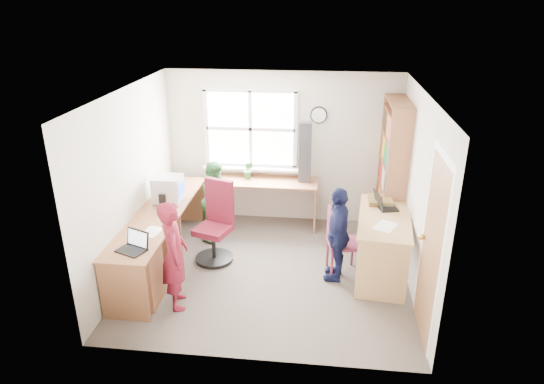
# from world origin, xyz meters

# --- Properties ---
(room) EXTENTS (3.64, 3.44, 2.44)m
(room) POSITION_xyz_m (0.01, 0.10, 1.22)
(room) COLOR #4B413B
(room) RESTS_ON ground
(l_desk) EXTENTS (2.38, 2.95, 0.75)m
(l_desk) POSITION_xyz_m (-1.31, -0.28, 0.46)
(l_desk) COLOR #9B603E
(l_desk) RESTS_ON ground
(right_desk) EXTENTS (0.79, 1.47, 0.81)m
(right_desk) POSITION_xyz_m (1.46, 0.16, 0.59)
(right_desk) COLOR tan
(right_desk) RESTS_ON ground
(bookshelf) EXTENTS (0.30, 1.02, 2.10)m
(bookshelf) POSITION_xyz_m (1.65, 1.19, 1.00)
(bookshelf) COLOR #9B603E
(bookshelf) RESTS_ON ground
(swivel_chair) EXTENTS (0.67, 0.67, 1.13)m
(swivel_chair) POSITION_xyz_m (-0.78, 0.28, 0.49)
(swivel_chair) COLOR black
(swivel_chair) RESTS_ON ground
(wooden_chair) EXTENTS (0.46, 0.46, 0.91)m
(wooden_chair) POSITION_xyz_m (0.89, 0.08, 0.49)
(wooden_chair) COLOR maroon
(wooden_chair) RESTS_ON ground
(crt_monitor) EXTENTS (0.38, 0.34, 0.37)m
(crt_monitor) POSITION_xyz_m (-1.48, 0.46, 0.94)
(crt_monitor) COLOR silver
(crt_monitor) RESTS_ON l_desk
(laptop_left) EXTENTS (0.39, 0.36, 0.22)m
(laptop_left) POSITION_xyz_m (-1.45, -0.91, 0.80)
(laptop_left) COLOR black
(laptop_left) RESTS_ON l_desk
(laptop_right) EXTENTS (0.34, 0.38, 0.22)m
(laptop_right) POSITION_xyz_m (1.47, 0.45, 0.87)
(laptop_right) COLOR black
(laptop_right) RESTS_ON right_desk
(speaker_a) EXTENTS (0.10, 0.10, 0.19)m
(speaker_a) POSITION_xyz_m (-1.51, 0.30, 0.84)
(speaker_a) COLOR black
(speaker_a) RESTS_ON l_desk
(speaker_b) EXTENTS (0.11, 0.11, 0.19)m
(speaker_b) POSITION_xyz_m (-1.50, 0.81, 0.85)
(speaker_b) COLOR black
(speaker_b) RESTS_ON l_desk
(cd_tower) EXTENTS (0.19, 0.17, 0.94)m
(cd_tower) POSITION_xyz_m (0.37, 1.48, 1.22)
(cd_tower) COLOR black
(cd_tower) RESTS_ON l_desk
(game_box) EXTENTS (0.33, 0.33, 0.07)m
(game_box) POSITION_xyz_m (1.44, 0.61, 0.85)
(game_box) COLOR red
(game_box) RESTS_ON right_desk
(paper_a) EXTENTS (0.24, 0.31, 0.00)m
(paper_a) POSITION_xyz_m (-1.40, -0.47, 0.75)
(paper_a) COLOR white
(paper_a) RESTS_ON l_desk
(paper_b) EXTENTS (0.35, 0.39, 0.00)m
(paper_b) POSITION_xyz_m (1.44, -0.12, 0.82)
(paper_b) COLOR white
(paper_b) RESTS_ON right_desk
(potted_plant) EXTENTS (0.18, 0.16, 0.28)m
(potted_plant) POSITION_xyz_m (-0.51, 1.48, 0.89)
(potted_plant) COLOR #2A6B32
(potted_plant) RESTS_ON l_desk
(person_red) EXTENTS (0.46, 0.56, 1.34)m
(person_red) POSITION_xyz_m (-1.00, -0.85, 0.67)
(person_red) COLOR maroon
(person_red) RESTS_ON ground
(person_green) EXTENTS (0.63, 0.71, 1.21)m
(person_green) POSITION_xyz_m (-0.90, 0.91, 0.60)
(person_green) COLOR #307839
(person_green) RESTS_ON ground
(person_navy) EXTENTS (0.38, 0.77, 1.26)m
(person_navy) POSITION_xyz_m (0.87, -0.04, 0.63)
(person_navy) COLOR #14193F
(person_navy) RESTS_ON ground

